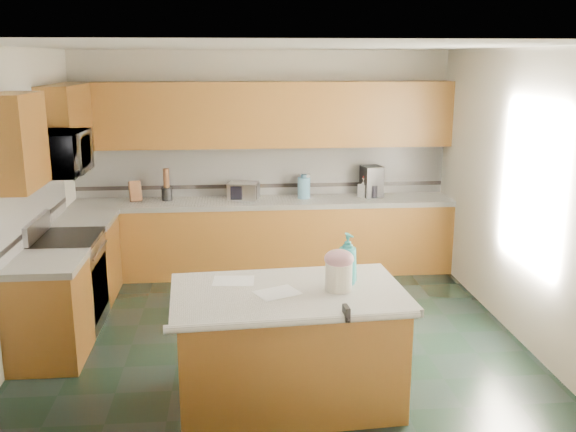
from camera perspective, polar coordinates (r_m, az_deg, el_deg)
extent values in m
plane|color=black|center=(6.21, -1.12, -10.89)|extent=(4.60, 4.60, 0.00)
plane|color=white|center=(5.64, -1.25, 14.86)|extent=(4.60, 4.60, 0.00)
cube|color=beige|center=(8.06, -2.30, 4.92)|extent=(4.60, 0.04, 2.70)
cube|color=beige|center=(3.56, 1.36, -6.75)|extent=(4.60, 0.04, 2.70)
cube|color=beige|center=(6.09, -23.53, 0.83)|extent=(0.04, 4.60, 2.70)
cube|color=beige|center=(6.37, 20.15, 1.67)|extent=(0.04, 4.60, 2.70)
cube|color=#41250C|center=(7.94, -2.12, -2.01)|extent=(4.60, 0.60, 0.86)
cube|color=white|center=(7.83, -2.15, 1.23)|extent=(4.60, 0.64, 0.06)
cube|color=#41250C|center=(7.80, -2.27, 8.99)|extent=(4.60, 0.33, 0.78)
cube|color=silver|center=(8.04, -2.28, 4.08)|extent=(4.60, 0.02, 0.63)
cube|color=black|center=(8.07, -2.26, 2.71)|extent=(4.60, 0.01, 0.05)
cube|color=#41250C|center=(7.43, -17.45, -3.78)|extent=(0.60, 0.82, 0.86)
cube|color=white|center=(7.31, -17.71, -0.34)|extent=(0.64, 0.82, 0.06)
cube|color=#41250C|center=(6.03, -20.48, -8.16)|extent=(0.60, 0.72, 0.86)
cube|color=white|center=(5.88, -20.86, -3.99)|extent=(0.64, 0.72, 0.06)
cube|color=silver|center=(6.61, -21.72, 0.94)|extent=(0.02, 2.30, 0.63)
cube|color=black|center=(6.65, -21.52, -0.70)|extent=(0.01, 2.30, 0.05)
cube|color=#41250C|center=(7.30, -19.13, 7.91)|extent=(0.33, 1.09, 0.78)
cube|color=#41250C|center=(5.71, -23.08, 6.10)|extent=(0.33, 0.72, 0.78)
cube|color=#B7B7BC|center=(6.70, -18.86, -5.73)|extent=(0.60, 0.76, 0.88)
cube|color=black|center=(6.65, -16.39, -6.06)|extent=(0.02, 0.68, 0.55)
cube|color=black|center=(6.57, -19.17, -1.94)|extent=(0.62, 0.78, 0.04)
cylinder|color=#B7B7BC|center=(6.53, -16.36, -2.92)|extent=(0.02, 0.66, 0.02)
cube|color=#B7B7BC|center=(6.61, -21.44, -0.97)|extent=(0.06, 0.76, 0.18)
imported|color=#B7B7BC|center=(6.40, -19.76, 5.25)|extent=(0.50, 0.73, 0.41)
cube|color=#41250C|center=(5.00, 0.02, -11.88)|extent=(1.69, 1.04, 0.86)
cube|color=white|center=(4.82, 0.03, -6.95)|extent=(1.80, 1.14, 0.06)
cylinder|color=white|center=(4.34, 0.63, -9.37)|extent=(1.73, 0.17, 0.06)
cylinder|color=silver|center=(4.80, 4.53, -5.37)|extent=(0.26, 0.26, 0.21)
ellipsoid|color=#CB8B9B|center=(4.76, 4.56, -3.80)|extent=(0.22, 0.22, 0.14)
cylinder|color=tan|center=(4.74, 4.57, -3.26)|extent=(0.07, 0.02, 0.02)
sphere|color=tan|center=(4.74, 4.14, -3.27)|extent=(0.04, 0.04, 0.04)
sphere|color=tan|center=(4.75, 5.00, -3.24)|extent=(0.04, 0.04, 0.04)
imported|color=teal|center=(4.90, 5.31, -3.82)|extent=(0.19, 0.19, 0.40)
cube|color=white|center=(4.76, -0.96, -6.83)|extent=(0.38, 0.34, 0.00)
cube|color=white|center=(5.02, -4.86, -5.76)|extent=(0.33, 0.26, 0.00)
cube|color=black|center=(4.39, 5.20, -8.59)|extent=(0.04, 0.11, 0.10)
cylinder|color=black|center=(4.34, 5.35, -9.16)|extent=(0.02, 0.08, 0.02)
cube|color=#472814|center=(7.92, -13.43, 2.13)|extent=(0.18, 0.21, 0.27)
cylinder|color=black|center=(7.91, -10.71, 1.94)|extent=(0.13, 0.13, 0.16)
cylinder|color=#472814|center=(7.88, -10.77, 3.33)|extent=(0.07, 0.07, 0.23)
cube|color=#B7B7BC|center=(7.84, -3.99, 2.22)|extent=(0.41, 0.32, 0.21)
cube|color=black|center=(7.73, -3.97, 2.05)|extent=(0.32, 0.01, 0.17)
cylinder|color=white|center=(7.93, 1.52, 2.68)|extent=(0.13, 0.13, 0.29)
cylinder|color=#B7B7BC|center=(7.96, 1.52, 1.72)|extent=(0.19, 0.19, 0.01)
cylinder|color=teal|center=(7.89, 1.42, 2.52)|extent=(0.16, 0.16, 0.26)
cylinder|color=teal|center=(7.87, 1.43, 3.57)|extent=(0.07, 0.07, 0.04)
cube|color=black|center=(8.04, 7.44, 3.08)|extent=(0.27, 0.29, 0.38)
cylinder|color=black|center=(8.01, 7.50, 2.20)|extent=(0.16, 0.16, 0.16)
imported|color=white|center=(8.00, 6.74, 2.51)|extent=(0.15, 0.15, 0.24)
cylinder|color=red|center=(7.98, 6.76, 3.45)|extent=(0.02, 0.02, 0.03)
cube|color=white|center=(6.15, 20.79, 2.63)|extent=(0.02, 1.40, 1.10)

